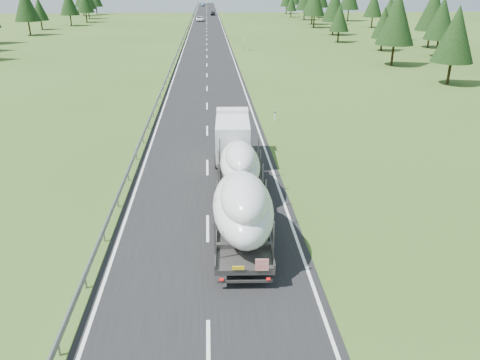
{
  "coord_description": "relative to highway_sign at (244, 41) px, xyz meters",
  "views": [
    {
      "loc": [
        0.28,
        -13.32,
        12.31
      ],
      "look_at": [
        1.89,
        11.07,
        1.91
      ],
      "focal_mm": 35.0,
      "sensor_mm": 36.0,
      "label": 1
    }
  ],
  "objects": [
    {
      "name": "road_surface",
      "position": [
        -7.2,
        20.0,
        -1.8
      ],
      "size": [
        10.0,
        400.0,
        0.02
      ],
      "primitive_type": "cube",
      "color": "black",
      "rests_on": "ground"
    },
    {
      "name": "tree_line_right",
      "position": [
        32.26,
        11.22,
        5.11
      ],
      "size": [
        26.36,
        243.12,
        12.64
      ],
      "color": "black",
      "rests_on": "ground"
    },
    {
      "name": "highway_sign",
      "position": [
        0.0,
        0.0,
        0.0
      ],
      "size": [
        0.08,
        0.9,
        2.6
      ],
      "color": "slate",
      "rests_on": "ground"
    },
    {
      "name": "distant_car_dark",
      "position": [
        -4.68,
        102.91,
        -1.02
      ],
      "size": [
        1.95,
        4.68,
        1.58
      ],
      "primitive_type": "imported",
      "rotation": [
        0.0,
        0.0,
        -0.02
      ],
      "color": "black",
      "rests_on": "ground"
    },
    {
      "name": "distant_van",
      "position": [
        -9.39,
        72.66,
        -1.01
      ],
      "size": [
        2.73,
        5.76,
        1.59
      ],
      "primitive_type": "imported",
      "rotation": [
        0.0,
        0.0,
        -0.02
      ],
      "color": "silver",
      "rests_on": "ground"
    },
    {
      "name": "boat_truck",
      "position": [
        -5.31,
        -68.61,
        0.33
      ],
      "size": [
        3.23,
        18.59,
        4.1
      ],
      "color": "silver",
      "rests_on": "ground"
    },
    {
      "name": "guardrail",
      "position": [
        -12.5,
        19.94,
        -1.21
      ],
      "size": [
        0.1,
        400.0,
        0.76
      ],
      "color": "slate",
      "rests_on": "ground"
    },
    {
      "name": "marker_posts",
      "position": [
        -0.7,
        75.0,
        -1.27
      ],
      "size": [
        0.13,
        350.08,
        1.0
      ],
      "color": "silver",
      "rests_on": "ground"
    },
    {
      "name": "distant_car_blue",
      "position": [
        -9.23,
        177.89,
        -1.04
      ],
      "size": [
        2.0,
        4.78,
        1.54
      ],
      "primitive_type": "imported",
      "rotation": [
        0.0,
        0.0,
        -0.08
      ],
      "color": "#1A314B",
      "rests_on": "ground"
    },
    {
      "name": "ground",
      "position": [
        -7.2,
        -80.0,
        -1.81
      ],
      "size": [
        400.0,
        400.0,
        0.0
      ],
      "primitive_type": "plane",
      "color": "#33501A",
      "rests_on": "ground"
    }
  ]
}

